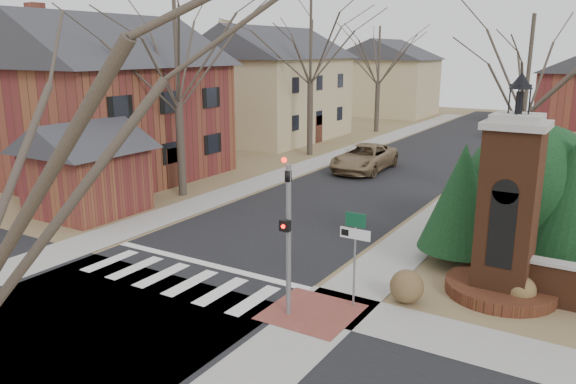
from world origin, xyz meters
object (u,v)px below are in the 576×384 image
Objects in this scene: brick_gate_monument at (507,225)px; sign_post at (355,241)px; traffic_signal_pole at (288,225)px; distant_car at (511,129)px; pickup_truck at (364,158)px.

sign_post is at bearing -138.58° from brick_gate_monument.
brick_gate_monument is (4.70, 4.42, -0.42)m from traffic_signal_pole.
sign_post is at bearing 88.36° from distant_car.
traffic_signal_pole is 0.79× the size of pickup_truck.
distant_car is at bearing 91.40° from traffic_signal_pole.
traffic_signal_pole is 1.64× the size of sign_post.
brick_gate_monument reaches higher than sign_post.
sign_post reaches higher than distant_car.
pickup_truck is 18.96m from distant_car.
brick_gate_monument is (3.41, 3.01, 0.22)m from sign_post.
pickup_truck is at bearing 69.48° from distant_car.
traffic_signal_pole is 0.69× the size of brick_gate_monument.
sign_post is 4.55m from brick_gate_monument.
traffic_signal_pole is 19.50m from pickup_truck.
sign_post is 18.57m from pickup_truck.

